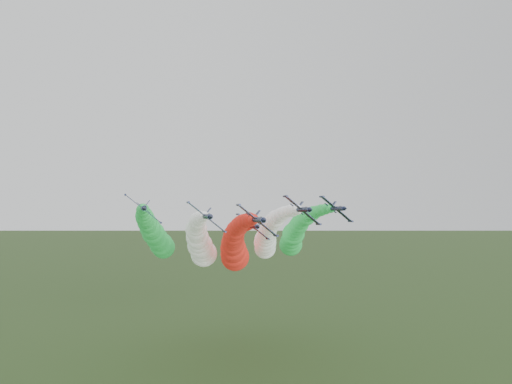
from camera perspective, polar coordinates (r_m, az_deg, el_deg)
jet_lead at (r=135.45m, az=-2.46°, el=-6.28°), size 15.90×66.91×19.35m
jet_inner_left at (r=139.77m, az=-6.40°, el=-5.79°), size 15.75×66.76×19.20m
jet_inner_right at (r=143.00m, az=1.36°, el=-5.11°), size 15.07×66.08×18.52m
jet_outer_left at (r=146.05m, az=-11.42°, el=-4.88°), size 15.33×66.34×18.78m
jet_outer_right at (r=157.44m, az=4.52°, el=-4.79°), size 15.63×66.64×19.08m
jet_trail at (r=157.04m, az=-2.47°, el=-6.25°), size 15.35×66.36×18.80m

